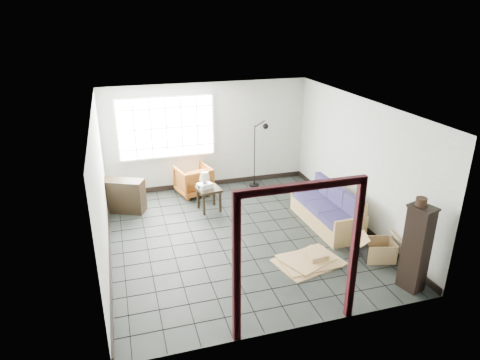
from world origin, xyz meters
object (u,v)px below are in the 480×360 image
object	(u,v)px
futon_sofa	(328,211)
side_table	(209,192)
armchair	(193,179)
tall_shelf	(416,248)

from	to	relation	value
futon_sofa	side_table	bearing A→B (deg)	145.97
armchair	tall_shelf	bearing A→B (deg)	105.64
futon_sofa	tall_shelf	distance (m)	2.41
side_table	futon_sofa	bearing A→B (deg)	-31.79
armchair	side_table	bearing A→B (deg)	85.72
side_table	tall_shelf	xyz separation A→B (m)	(2.47, -3.74, 0.30)
futon_sofa	armchair	bearing A→B (deg)	133.03
armchair	side_table	world-z (taller)	armchair
side_table	tall_shelf	world-z (taller)	tall_shelf
futon_sofa	side_table	distance (m)	2.62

